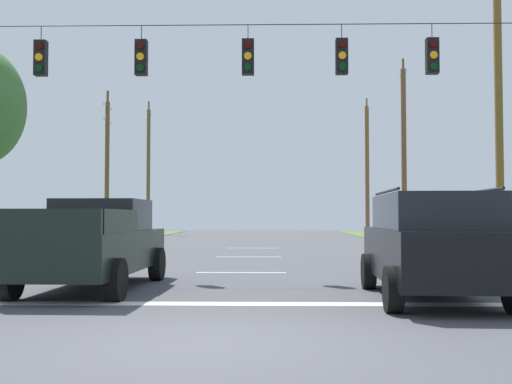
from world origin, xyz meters
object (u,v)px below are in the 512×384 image
pickup_truck (95,244)px  utility_pole_distant_right (107,166)px  utility_pole_mid_right (499,105)px  utility_pole_distant_left (148,169)px  overhead_signal_span (240,119)px  utility_pole_far_right (404,153)px  utility_pole_near_left (367,169)px  suv_black (431,243)px

pickup_truck → utility_pole_distant_right: bearing=104.5°
utility_pole_mid_right → utility_pole_distant_left: size_ratio=0.98×
utility_pole_distant_left → overhead_signal_span: bearing=-74.9°
utility_pole_far_right → utility_pole_near_left: 13.60m
suv_black → utility_pole_near_left: bearing=82.4°
suv_black → overhead_signal_span: bearing=130.5°
pickup_truck → utility_pole_distant_left: bearing=99.6°
suv_black → utility_pole_distant_right: 28.31m
overhead_signal_span → utility_pole_mid_right: (8.80, 5.20, 1.32)m
utility_pole_mid_right → pickup_truck: bearing=-145.8°
overhead_signal_span → utility_pole_near_left: size_ratio=1.55×
utility_pole_distant_left → pickup_truck: bearing=-80.4°
pickup_truck → suv_black: suv_black is taller
utility_pole_mid_right → utility_pole_distant_left: bearing=121.5°
overhead_signal_span → pickup_truck: (-3.02, -2.84, -3.18)m
utility_pole_near_left → utility_pole_distant_left: (-18.37, 0.67, 0.09)m
pickup_truck → suv_black: 7.03m
pickup_truck → utility_pole_near_left: 39.25m
utility_pole_near_left → utility_pole_distant_right: utility_pole_near_left is taller
utility_pole_distant_left → utility_pole_far_right: bearing=-37.8°
utility_pole_distant_right → utility_pole_distant_left: 14.47m
utility_pole_far_right → utility_pole_distant_right: bearing=-179.5°
utility_pole_distant_right → utility_pole_near_left: bearing=37.4°
suv_black → utility_pole_mid_right: 11.73m
utility_pole_mid_right → utility_pole_distant_left: utility_pole_distant_left is taller
overhead_signal_span → utility_pole_near_left: 35.44m
utility_pole_far_right → overhead_signal_span: bearing=-113.5°
overhead_signal_span → utility_pole_distant_right: bearing=113.8°
utility_pole_far_right → utility_pole_distant_right: size_ratio=1.21×
utility_pole_far_right → utility_pole_near_left: (0.00, 13.60, 0.09)m
suv_black → utility_pole_distant_right: size_ratio=0.53×
overhead_signal_span → utility_pole_distant_right: (-9.04, 20.50, 0.45)m
utility_pole_distant_left → suv_black: bearing=-71.4°
overhead_signal_span → utility_pole_far_right: bearing=66.5°
utility_pole_near_left → utility_pole_far_right: bearing=-90.0°
utility_pole_mid_right → overhead_signal_span: bearing=-149.5°
overhead_signal_span → pickup_truck: overhead_signal_span is taller
suv_black → utility_pole_far_right: utility_pole_far_right is taller
suv_black → utility_pole_far_right: (5.14, 25.13, 4.35)m
overhead_signal_span → utility_pole_distant_right: size_ratio=1.92×
utility_pole_mid_right → utility_pole_far_right: size_ratio=1.00×
overhead_signal_span → suv_black: overhead_signal_span is taller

